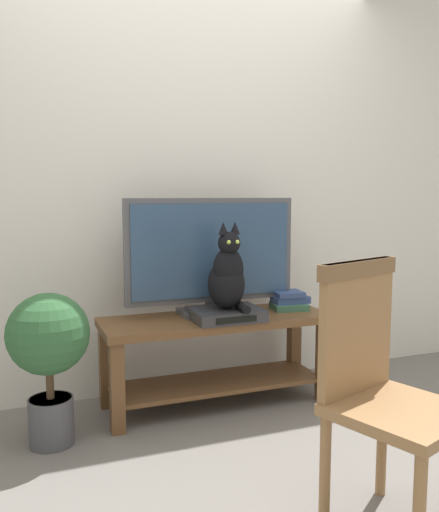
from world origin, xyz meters
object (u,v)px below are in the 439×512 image
Objects in this scene: tv at (211,254)px; potted_plant at (49,348)px; media_box at (226,314)px; tv_stand at (216,344)px; wooden_chair at (380,378)px; book_stack at (289,301)px; cat at (227,276)px.

tv is 1.03m from potted_plant.
media_box is at bearing -81.95° from tv.
media_box is at bearing -74.87° from tv_stand.
potted_plant reaches higher than media_box.
tv reaches higher than wooden_chair.
book_stack is at bearing 14.50° from media_box.
wooden_chair is 1.30× the size of potted_plant.
tv_stand is at bearing -176.68° from book_stack.
tv_stand is 0.42m from cat.
tv is 2.09× the size of cat.
cat is at bearing -163.92° from book_stack.
tv is 1.04× the size of wooden_chair.
tv reaches higher than book_stack.
book_stack is (0.46, 0.12, 0.02)m from media_box.
tv_stand is 1.28m from wooden_chair.
tv is 1.39m from wooden_chair.
tv is (0.00, 0.08, 0.51)m from tv_stand.
potted_plant reaches higher than tv_stand.
tv_stand is 3.38× the size of media_box.
tv is 1.35× the size of potted_plant.
potted_plant is (-1.40, -0.21, -0.09)m from book_stack.
potted_plant is (-0.92, -0.27, -0.38)m from tv.
book_stack reaches higher than media_box.
tv reaches higher than cat.
cat is (0.00, -0.01, 0.22)m from media_box.
cat is at bearing 96.14° from wooden_chair.
potted_plant is at bearing -174.29° from media_box.
tv is at bearing 96.37° from wooden_chair.
tv_stand is 0.95m from potted_plant.
cat reaches higher than book_stack.
media_box is 0.95m from potted_plant.
tv is at bearing 97.79° from cat.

